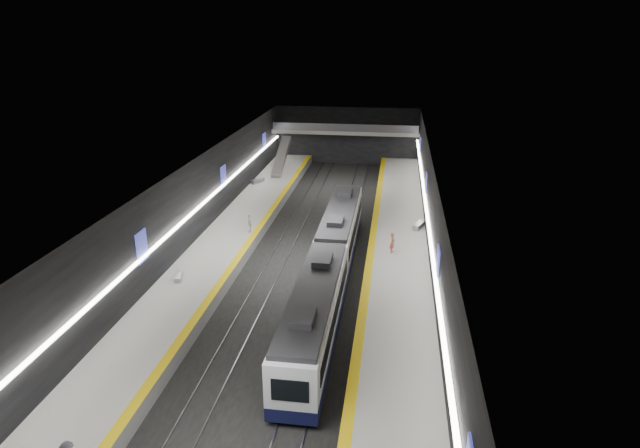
% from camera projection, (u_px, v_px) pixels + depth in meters
% --- Properties ---
extents(ground, '(70.00, 70.00, 0.00)m').
position_uv_depth(ground, '(305.00, 266.00, 44.12)').
color(ground, black).
rests_on(ground, ground).
extents(ceiling, '(20.00, 70.00, 0.04)m').
position_uv_depth(ceiling, '(304.00, 172.00, 41.31)').
color(ceiling, beige).
rests_on(ceiling, wall_left).
extents(wall_left, '(0.04, 70.00, 8.00)m').
position_uv_depth(wall_left, '(185.00, 215.00, 44.05)').
color(wall_left, black).
rests_on(wall_left, ground).
extents(wall_right, '(0.04, 70.00, 8.00)m').
position_uv_depth(wall_right, '(432.00, 227.00, 41.38)').
color(wall_right, black).
rests_on(wall_right, ground).
extents(wall_back, '(20.00, 0.04, 8.00)m').
position_uv_depth(wall_back, '(347.00, 136.00, 75.16)').
color(wall_back, black).
rests_on(wall_back, ground).
extents(platform_left, '(5.00, 70.00, 1.00)m').
position_uv_depth(platform_left, '(217.00, 255.00, 44.95)').
color(platform_left, slate).
rests_on(platform_left, ground).
extents(tile_surface_left, '(5.00, 70.00, 0.02)m').
position_uv_depth(tile_surface_left, '(217.00, 250.00, 44.77)').
color(tile_surface_left, '#A5A5A0').
rests_on(tile_surface_left, platform_left).
extents(tactile_strip_left, '(0.60, 70.00, 0.02)m').
position_uv_depth(tactile_strip_left, '(242.00, 251.00, 44.47)').
color(tactile_strip_left, '#E2BB0B').
rests_on(tactile_strip_left, platform_left).
extents(platform_right, '(5.00, 70.00, 1.00)m').
position_uv_depth(platform_right, '(397.00, 266.00, 42.94)').
color(platform_right, slate).
rests_on(platform_right, ground).
extents(tile_surface_right, '(5.00, 70.00, 0.02)m').
position_uv_depth(tile_surface_right, '(397.00, 260.00, 42.77)').
color(tile_surface_right, '#A5A5A0').
rests_on(tile_surface_right, platform_right).
extents(tactile_strip_right, '(0.60, 70.00, 0.02)m').
position_uv_depth(tactile_strip_right, '(370.00, 258.00, 43.06)').
color(tactile_strip_right, '#E2BB0B').
rests_on(tactile_strip_right, platform_right).
extents(rails, '(6.52, 70.00, 0.12)m').
position_uv_depth(rails, '(305.00, 265.00, 44.10)').
color(rails, gray).
rests_on(rails, ground).
extents(train, '(2.69, 30.04, 3.60)m').
position_uv_depth(train, '(329.00, 263.00, 39.41)').
color(train, '#0E1034').
rests_on(train, ground).
extents(ad_posters, '(19.94, 53.50, 2.20)m').
position_uv_depth(ad_posters, '(307.00, 211.00, 43.47)').
color(ad_posters, '#3B40B3').
rests_on(ad_posters, wall_left).
extents(cove_light_left, '(0.25, 68.60, 0.12)m').
position_uv_depth(cove_light_left, '(188.00, 217.00, 44.09)').
color(cove_light_left, white).
rests_on(cove_light_left, wall_left).
extents(cove_light_right, '(0.25, 68.60, 0.12)m').
position_uv_depth(cove_light_right, '(429.00, 229.00, 41.48)').
color(cove_light_right, white).
rests_on(cove_light_right, wall_right).
extents(mezzanine_bridge, '(20.00, 3.00, 1.50)m').
position_uv_depth(mezzanine_bridge, '(345.00, 131.00, 72.87)').
color(mezzanine_bridge, gray).
rests_on(mezzanine_bridge, wall_left).
extents(escalator, '(1.20, 7.50, 3.92)m').
position_uv_depth(escalator, '(281.00, 156.00, 68.20)').
color(escalator, '#99999E').
rests_on(escalator, platform_left).
extents(bench_left_near, '(0.85, 1.64, 0.39)m').
position_uv_depth(bench_left_near, '(179.00, 276.00, 39.61)').
color(bench_left_near, '#99999E').
rests_on(bench_left_near, platform_left).
extents(bench_left_far, '(1.30, 2.05, 0.49)m').
position_uv_depth(bench_left_far, '(258.00, 181.00, 63.58)').
color(bench_left_far, '#99999E').
rests_on(bench_left_far, platform_left).
extents(bench_right_far, '(1.31, 2.11, 0.50)m').
position_uv_depth(bench_right_far, '(419.00, 225.00, 49.53)').
color(bench_right_far, '#99999E').
rests_on(bench_right_far, platform_right).
extents(passenger_right_a, '(0.51, 0.68, 1.71)m').
position_uv_depth(passenger_right_a, '(392.00, 243.00, 43.94)').
color(passenger_right_a, '#B24E42').
rests_on(passenger_right_a, platform_right).
extents(passenger_left_a, '(0.61, 1.06, 1.71)m').
position_uv_depth(passenger_left_a, '(250.00, 223.00, 48.29)').
color(passenger_left_a, silver).
rests_on(passenger_left_a, platform_left).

